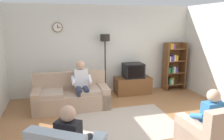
# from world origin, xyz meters

# --- Properties ---
(ground_plane) EXTENTS (12.00, 12.00, 0.00)m
(ground_plane) POSITION_xyz_m (0.00, 0.00, 0.00)
(ground_plane) COLOR #9E6B42
(back_wall_assembly) EXTENTS (6.20, 0.17, 2.70)m
(back_wall_assembly) POSITION_xyz_m (-0.00, 2.66, 1.35)
(back_wall_assembly) COLOR silver
(back_wall_assembly) RESTS_ON ground_plane
(couch) EXTENTS (1.91, 0.89, 0.90)m
(couch) POSITION_xyz_m (-1.12, 1.58, 0.31)
(couch) COLOR tan
(couch) RESTS_ON ground_plane
(tv_stand) EXTENTS (1.10, 0.56, 0.52)m
(tv_stand) POSITION_xyz_m (0.82, 2.25, 0.26)
(tv_stand) COLOR brown
(tv_stand) RESTS_ON ground_plane
(tv) EXTENTS (0.60, 0.49, 0.44)m
(tv) POSITION_xyz_m (0.82, 2.23, 0.74)
(tv) COLOR black
(tv) RESTS_ON tv_stand
(bookshelf) EXTENTS (0.68, 0.36, 1.55)m
(bookshelf) POSITION_xyz_m (2.23, 2.32, 0.79)
(bookshelf) COLOR brown
(bookshelf) RESTS_ON ground_plane
(floor_lamp) EXTENTS (0.28, 0.28, 1.85)m
(floor_lamp) POSITION_xyz_m (-0.03, 2.35, 1.45)
(floor_lamp) COLOR black
(floor_lamp) RESTS_ON ground_plane
(armchair_near_bookshelf) EXTENTS (0.86, 0.93, 0.90)m
(armchair_near_bookshelf) POSITION_xyz_m (1.04, -0.99, 0.29)
(armchair_near_bookshelf) COLOR tan
(armchair_near_bookshelf) RESTS_ON ground_plane
(area_rug) EXTENTS (2.20, 1.70, 0.01)m
(area_rug) POSITION_xyz_m (-0.04, 0.37, 0.01)
(area_rug) COLOR #AD9E8E
(area_rug) RESTS_ON ground_plane
(person_on_couch) EXTENTS (0.51, 0.54, 1.24)m
(person_on_couch) POSITION_xyz_m (-0.86, 1.47, 0.70)
(person_on_couch) COLOR silver
(person_on_couch) RESTS_ON ground_plane
(person_in_left_armchair) EXTENTS (0.61, 0.64, 1.12)m
(person_in_left_armchair) POSITION_xyz_m (-1.30, -1.01, 0.60)
(person_in_left_armchair) COLOR black
(person_in_left_armchair) RESTS_ON ground_plane
(person_in_right_armchair) EXTENTS (0.53, 0.55, 1.12)m
(person_in_right_armchair) POSITION_xyz_m (1.03, -0.90, 0.60)
(person_in_right_armchair) COLOR #3372B2
(person_in_right_armchair) RESTS_ON ground_plane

